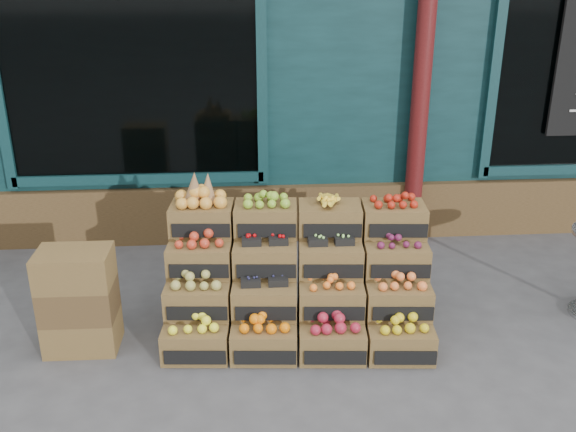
{
  "coord_description": "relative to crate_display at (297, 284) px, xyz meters",
  "views": [
    {
      "loc": [
        -0.55,
        -4.1,
        2.78
      ],
      "look_at": [
        -0.2,
        0.7,
        0.85
      ],
      "focal_mm": 40.0,
      "sensor_mm": 36.0,
      "label": 1
    }
  ],
  "objects": [
    {
      "name": "ground",
      "position": [
        0.15,
        -0.4,
        -0.39
      ],
      "size": [
        60.0,
        60.0,
        0.0
      ],
      "primitive_type": "plane",
      "color": "#434346",
      "rests_on": "ground"
    },
    {
      "name": "crate_display",
      "position": [
        0.0,
        0.0,
        0.0
      ],
      "size": [
        2.08,
        1.13,
        1.26
      ],
      "rotation": [
        0.0,
        0.0,
        -0.07
      ],
      "color": "brown",
      "rests_on": "ground"
    },
    {
      "name": "shopkeeper",
      "position": [
        -1.6,
        2.46,
        0.65
      ],
      "size": [
        0.77,
        0.52,
        2.08
      ],
      "primitive_type": "imported",
      "rotation": [
        0.0,
        0.0,
        3.11
      ],
      "color": "#1A5C2B",
      "rests_on": "ground"
    },
    {
      "name": "spare_crates",
      "position": [
        -1.66,
        -0.17,
        0.01
      ],
      "size": [
        0.54,
        0.38,
        0.81
      ],
      "rotation": [
        0.0,
        0.0,
        -0.01
      ],
      "color": "brown",
      "rests_on": "ground"
    }
  ]
}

